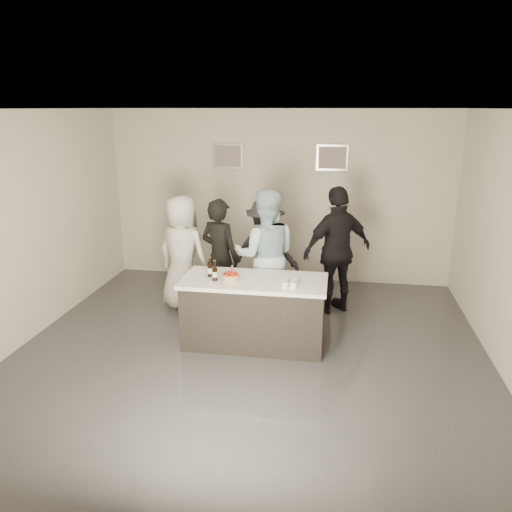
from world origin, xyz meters
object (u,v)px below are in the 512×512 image
Objects in this scene: cake at (231,277)px; person_guest_right at (337,250)px; person_guest_back at (265,252)px; bar_counter at (254,312)px; person_guest_left at (182,253)px; beer_bottle_a at (210,267)px; person_main_black at (220,257)px; beer_bottle_b at (215,271)px; person_main_blue at (266,255)px.

person_guest_right reaches higher than cake.
person_guest_right is 1.14m from person_guest_back.
bar_counter is 1.74m from person_guest_left.
person_guest_left is at bearing 26.24° from person_guest_back.
beer_bottle_a is 0.16× the size of person_guest_back.
person_guest_left is at bearing -27.62° from person_guest_right.
person_guest_right reaches higher than person_main_black.
person_guest_back reaches higher than bar_counter.
person_main_blue is at bearing 63.05° from beer_bottle_b.
beer_bottle_a is (-0.29, 0.09, 0.09)m from cake.
beer_bottle_a is 0.13× the size of person_guest_right.
person_guest_left is (-0.61, 0.11, 0.00)m from person_main_black.
person_main_black is at bearing 100.14° from beer_bottle_b.
person_guest_back is at bearing 92.93° from bar_counter.
cake is 1.00m from person_main_blue.
person_main_black is at bearing 125.19° from bar_counter.
bar_counter is 1.11× the size of person_guest_back.
person_main_blue is 1.15× the size of person_guest_back.
person_guest_back is at bearing -141.50° from person_guest_left.
person_main_black reaches higher than person_guest_back.
beer_bottle_a is 0.15× the size of person_main_black.
beer_bottle_b is at bearing 143.57° from person_guest_left.
person_main_black reaches higher than beer_bottle_b.
person_guest_back reaches higher than beer_bottle_b.
person_guest_left reaches higher than cake.
beer_bottle_a reaches higher than cake.
beer_bottle_a is 0.16m from beer_bottle_b.
person_main_black is at bearing 96.03° from beer_bottle_a.
person_guest_left is at bearing 13.35° from person_main_black.
person_guest_right is (1.53, 1.44, -0.07)m from beer_bottle_b.
person_main_blue reaches higher than person_main_black.
bar_counter is at bearing 160.02° from person_guest_left.
person_main_blue is at bearing -169.45° from person_guest_left.
person_guest_right is (2.34, 0.23, 0.08)m from person_guest_left.
person_main_blue is (0.60, 0.86, -0.07)m from beer_bottle_a.
person_guest_back is (0.51, 1.49, -0.19)m from beer_bottle_a.
cake is 0.22m from beer_bottle_b.
person_main_blue reaches higher than person_guest_right.
beer_bottle_b is at bearing -54.81° from beer_bottle_a.
bar_counter is 8.67× the size of cake.
person_guest_right is (1.04, 1.31, 0.51)m from bar_counter.
beer_bottle_b is at bearing -164.96° from bar_counter.
cake is 0.32m from beer_bottle_a.
person_guest_right is at bearing -154.62° from person_guest_left.
beer_bottle_b is (-0.49, -0.13, 0.58)m from bar_counter.
person_guest_back is (0.61, 0.52, -0.04)m from person_main_black.
person_guest_left is at bearing 123.63° from beer_bottle_a.
person_guest_left is at bearing 130.96° from cake.
bar_counter is 0.97× the size of person_guest_right.
beer_bottle_a is at bearing 49.20° from person_main_blue.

